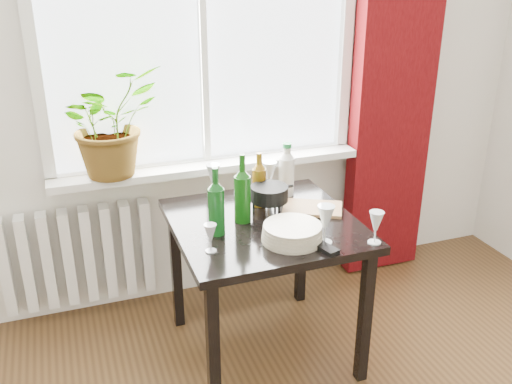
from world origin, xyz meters
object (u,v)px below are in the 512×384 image
object	(u,v)px
wineglass_front_right	(325,224)
bottle_amber	(259,179)
table	(264,238)
tv_remote	(320,245)
wineglass_front_left	(210,238)
radiator	(78,256)
fondue_pot	(269,200)
cutting_board	(312,208)
wine_bottle_left	(216,201)
wineglass_far_right	(376,227)
cleaning_bottle	(287,169)
plate_stack	(292,233)
wineglass_back_left	(213,180)
potted_plant	(109,122)
wine_bottle_right	(242,188)
wineglass_back_center	(269,177)

from	to	relation	value
wineglass_front_right	bottle_amber	bearing A→B (deg)	105.58
table	bottle_amber	xyz separation A→B (m)	(0.04, 0.18, 0.23)
tv_remote	wineglass_front_left	bearing A→B (deg)	147.90
radiator	fondue_pot	xyz separation A→B (m)	(0.90, -0.56, 0.43)
radiator	cutting_board	size ratio (longest dim) A/B	2.79
wine_bottle_left	wineglass_far_right	world-z (taller)	wine_bottle_left
radiator	table	world-z (taller)	table
cleaning_bottle	plate_stack	world-z (taller)	cleaning_bottle
tv_remote	cutting_board	distance (m)	0.39
wineglass_back_left	wine_bottle_left	bearing A→B (deg)	-103.90
wineglass_back_left	cutting_board	size ratio (longest dim) A/B	0.62
potted_plant	wineglass_back_left	distance (m)	0.60
cleaning_bottle	wineglass_far_right	distance (m)	0.65
wineglass_front_left	plate_stack	bearing A→B (deg)	-3.35
potted_plant	wineglass_front_left	xyz separation A→B (m)	(0.30, -0.79, -0.32)
wine_bottle_right	wineglass_back_left	world-z (taller)	wine_bottle_right
table	plate_stack	world-z (taller)	plate_stack
wine_bottle_right	fondue_pot	bearing A→B (deg)	14.39
wineglass_far_right	wineglass_back_center	world-z (taller)	wineglass_back_center
bottle_amber	wineglass_back_center	bearing A→B (deg)	50.94
bottle_amber	wineglass_front_right	distance (m)	0.49
wineglass_back_center	fondue_pot	bearing A→B (deg)	-111.09
wineglass_far_right	plate_stack	world-z (taller)	wineglass_far_right
table	wineglass_back_left	bearing A→B (deg)	110.83
wine_bottle_left	bottle_amber	size ratio (longest dim) A/B	1.13
wineglass_front_right	wineglass_front_left	size ratio (longest dim) A/B	1.40
wineglass_far_right	wineglass_back_left	bearing A→B (deg)	125.03
potted_plant	wine_bottle_right	size ratio (longest dim) A/B	1.67
wineglass_front_left	wineglass_back_left	bearing A→B (deg)	73.03
bottle_amber	wineglass_front_left	world-z (taller)	bottle_amber
table	wineglass_front_right	xyz separation A→B (m)	(0.17, -0.29, 0.18)
table	wineglass_back_left	distance (m)	0.44
wineglass_front_right	wine_bottle_right	bearing A→B (deg)	129.08
wineglass_back_left	plate_stack	distance (m)	0.63
potted_plant	radiator	bearing A→B (deg)	170.95
radiator	wineglass_back_center	size ratio (longest dim) A/B	4.44
cleaning_bottle	wineglass_front_left	distance (m)	0.71
wineglass_back_center	cutting_board	bearing A→B (deg)	-64.35
potted_plant	fondue_pot	size ratio (longest dim) A/B	2.68
fondue_pot	wineglass_back_left	bearing A→B (deg)	140.36
wineglass_front_right	tv_remote	bearing A→B (deg)	-137.45
wine_bottle_right	fondue_pot	size ratio (longest dim) A/B	1.61
bottle_amber	cleaning_bottle	xyz separation A→B (m)	(0.18, 0.08, 0.00)
potted_plant	tv_remote	xyz separation A→B (m)	(0.75, -0.92, -0.38)
wineglass_far_right	wineglass_back_center	xyz separation A→B (m)	(-0.23, 0.68, 0.01)
cleaning_bottle	tv_remote	size ratio (longest dim) A/B	1.53
wine_bottle_right	cutting_board	world-z (taller)	wine_bottle_right
wine_bottle_right	cutting_board	distance (m)	0.40
wine_bottle_left	fondue_pot	distance (m)	0.33
table	wine_bottle_left	distance (m)	0.36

